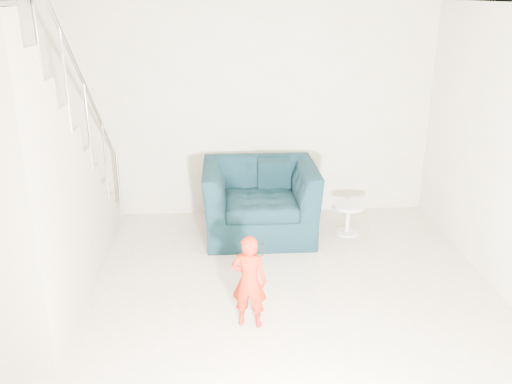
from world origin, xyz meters
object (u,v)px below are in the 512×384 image
(toddler, at_px, (249,281))
(side_table, at_px, (348,214))
(armchair, at_px, (260,200))
(staircase, at_px, (20,212))

(toddler, distance_m, side_table, 2.27)
(toddler, bearing_deg, armchair, -82.76)
(armchair, distance_m, staircase, 2.75)
(armchair, height_order, toddler, armchair)
(armchair, distance_m, side_table, 1.09)
(armchair, xyz_separation_m, toddler, (-0.23, -1.94, -0.00))
(armchair, distance_m, toddler, 1.95)
(staircase, bearing_deg, side_table, 22.96)
(toddler, xyz_separation_m, side_table, (1.30, 1.85, -0.18))
(toddler, height_order, staircase, staircase)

